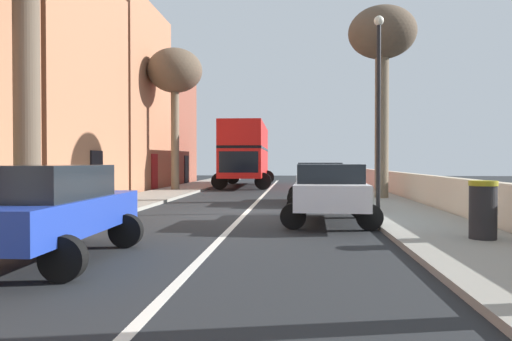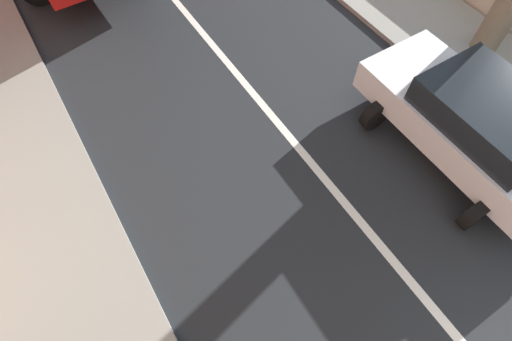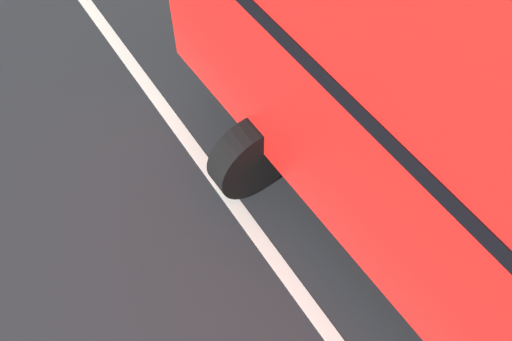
# 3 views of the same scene
# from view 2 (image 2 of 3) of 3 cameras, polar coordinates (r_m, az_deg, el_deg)

# --- Properties ---
(parked_car_white_right_2) EXTENTS (2.46, 4.11, 1.61)m
(parked_car_white_right_2) POSITION_cam_2_polar(r_m,az_deg,el_deg) (7.81, 29.75, 6.34)
(parked_car_white_right_2) COLOR silver
(parked_car_white_right_2) RESTS_ON ground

